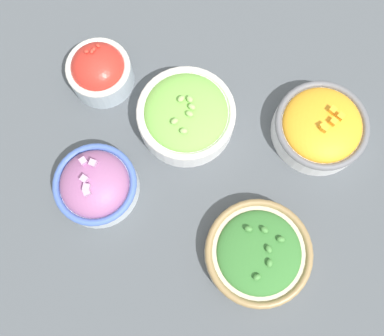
# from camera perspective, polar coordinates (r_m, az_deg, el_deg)

# --- Properties ---
(ground_plane) EXTENTS (3.00, 3.00, 0.00)m
(ground_plane) POSITION_cam_1_polar(r_m,az_deg,el_deg) (0.76, 0.00, -0.54)
(ground_plane) COLOR #4C5156
(bowl_lettuce) EXTENTS (0.17, 0.17, 0.08)m
(bowl_lettuce) POSITION_cam_1_polar(r_m,az_deg,el_deg) (0.76, -0.79, 7.09)
(bowl_lettuce) COLOR white
(bowl_lettuce) RESTS_ON ground_plane
(bowl_broccoli) EXTENTS (0.18, 0.18, 0.06)m
(bowl_broccoli) POSITION_cam_1_polar(r_m,az_deg,el_deg) (0.73, 8.83, -11.10)
(bowl_broccoli) COLOR beige
(bowl_broccoli) RESTS_ON ground_plane
(bowl_red_onion) EXTENTS (0.14, 0.14, 0.08)m
(bowl_red_onion) POSITION_cam_1_polar(r_m,az_deg,el_deg) (0.75, -12.72, -2.20)
(bowl_red_onion) COLOR silver
(bowl_red_onion) RESTS_ON ground_plane
(bowl_squash) EXTENTS (0.17, 0.17, 0.07)m
(bowl_squash) POSITION_cam_1_polar(r_m,az_deg,el_deg) (0.79, 16.78, 5.31)
(bowl_squash) COLOR white
(bowl_squash) RESTS_ON ground_plane
(bowl_cherry_tomatoes) EXTENTS (0.12, 0.12, 0.09)m
(bowl_cherry_tomatoes) POSITION_cam_1_polar(r_m,az_deg,el_deg) (0.81, -12.25, 12.57)
(bowl_cherry_tomatoes) COLOR #B2C1CC
(bowl_cherry_tomatoes) RESTS_ON ground_plane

